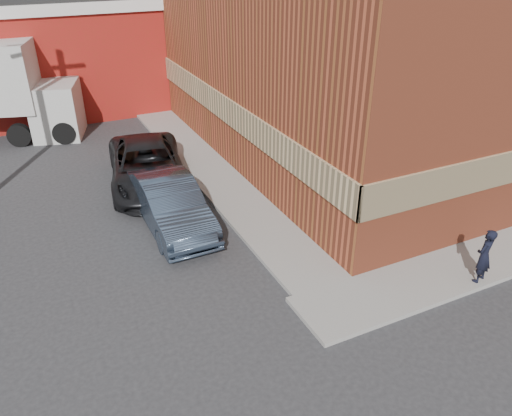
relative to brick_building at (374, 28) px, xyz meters
name	(u,v)px	position (x,y,z in m)	size (l,w,h in m)	color
ground	(303,296)	(-8.50, -9.00, -4.68)	(90.00, 90.00, 0.00)	#28282B
brick_building	(374,28)	(0.00, 0.00, 0.00)	(14.25, 18.25, 9.36)	#A6462B
sidewalk_west	(202,163)	(-7.90, 0.00, -4.62)	(1.80, 18.00, 0.12)	gray
man	(484,256)	(-4.12, -10.55, -3.81)	(0.55, 0.36, 1.51)	black
sedan	(171,204)	(-10.41, -4.21, -3.91)	(1.63, 4.68, 1.54)	#303D50
suv_a	(147,166)	(-10.30, -1.00, -3.90)	(2.59, 5.61, 1.56)	black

